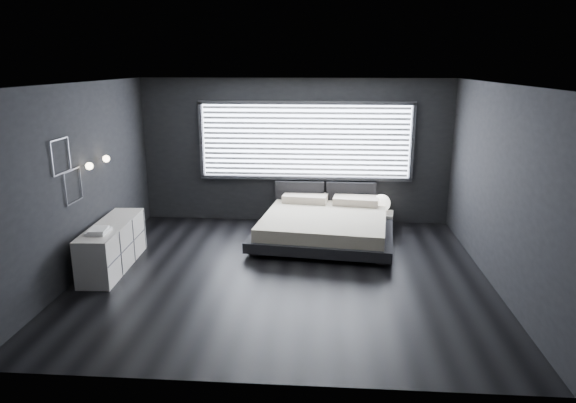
{
  "coord_description": "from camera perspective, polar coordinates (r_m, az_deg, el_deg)",
  "views": [
    {
      "loc": [
        0.59,
        -7.14,
        3.07
      ],
      "look_at": [
        0.0,
        0.85,
        0.9
      ],
      "focal_mm": 32.0,
      "sensor_mm": 36.0,
      "label": 1
    }
  ],
  "objects": [
    {
      "name": "headboard",
      "position": [
        10.1,
        4.15,
        0.77
      ],
      "size": [
        1.96,
        0.16,
        0.52
      ],
      "color": "black",
      "rests_on": "ground"
    },
    {
      "name": "room",
      "position": [
        7.36,
        -0.49,
        2.04
      ],
      "size": [
        6.04,
        6.0,
        2.8
      ],
      "color": "black",
      "rests_on": "ground"
    },
    {
      "name": "bed",
      "position": [
        9.17,
        4.12,
        -2.57
      ],
      "size": [
        2.63,
        2.54,
        0.62
      ],
      "color": "black",
      "rests_on": "ground"
    },
    {
      "name": "sconce_near",
      "position": [
        8.12,
        -21.23,
        3.69
      ],
      "size": [
        0.18,
        0.11,
        0.11
      ],
      "color": "silver",
      "rests_on": "ground"
    },
    {
      "name": "wall_art_upper",
      "position": [
        7.59,
        -23.93,
        4.61
      ],
      "size": [
        0.01,
        0.48,
        0.48
      ],
      "color": "#47474C",
      "rests_on": "ground"
    },
    {
      "name": "nightstand",
      "position": [
        9.98,
        10.02,
        -2.06
      ],
      "size": [
        0.59,
        0.52,
        0.31
      ],
      "primitive_type": "cube",
      "rotation": [
        0.0,
        0.0,
        -0.14
      ],
      "color": "silver",
      "rests_on": "ground"
    },
    {
      "name": "dresser",
      "position": [
        8.36,
        -18.87,
        -4.66
      ],
      "size": [
        0.58,
        1.78,
        0.7
      ],
      "color": "silver",
      "rests_on": "ground"
    },
    {
      "name": "book_stack",
      "position": [
        7.87,
        -20.32,
        -3.06
      ],
      "size": [
        0.28,
        0.37,
        0.07
      ],
      "color": "white",
      "rests_on": "dresser"
    },
    {
      "name": "sconce_far",
      "position": [
        8.66,
        -19.57,
        4.5
      ],
      "size": [
        0.18,
        0.11,
        0.11
      ],
      "color": "silver",
      "rests_on": "ground"
    },
    {
      "name": "orb_lamp",
      "position": [
        9.94,
        10.33,
        -0.19
      ],
      "size": [
        0.34,
        0.34,
        0.34
      ],
      "primitive_type": "sphere",
      "color": "white",
      "rests_on": "nightstand"
    },
    {
      "name": "window",
      "position": [
        9.95,
        1.94,
        6.7
      ],
      "size": [
        4.14,
        0.09,
        1.52
      ],
      "color": "white",
      "rests_on": "ground"
    },
    {
      "name": "wall_art_lower",
      "position": [
        7.9,
        -22.74,
        1.6
      ],
      "size": [
        0.01,
        0.48,
        0.48
      ],
      "color": "#47474C",
      "rests_on": "ground"
    }
  ]
}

